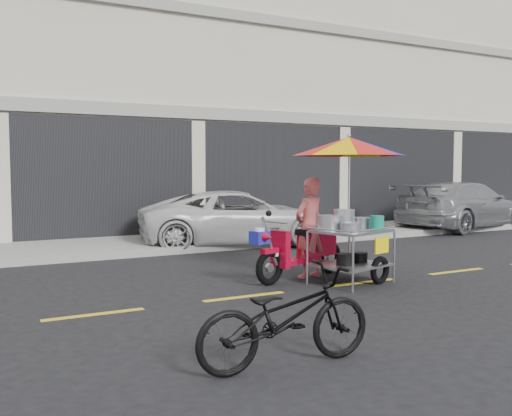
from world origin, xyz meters
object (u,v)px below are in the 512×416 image
food_vendor_rig (334,189)px  near_bicycle (286,317)px  silver_pickup (463,205)px  white_pickup (238,218)px

food_vendor_rig → near_bicycle: bearing=-147.4°
silver_pickup → food_vendor_rig: size_ratio=1.82×
white_pickup → food_vendor_rig: size_ratio=1.72×
white_pickup → food_vendor_rig: bearing=-174.7°
silver_pickup → near_bicycle: size_ratio=2.78×
white_pickup → silver_pickup: (7.15, 0.00, 0.06)m
silver_pickup → near_bicycle: (-10.30, -7.29, -0.24)m
near_bicycle → white_pickup: bearing=-21.2°
near_bicycle → food_vendor_rig: (2.63, 2.93, 0.97)m
white_pickup → food_vendor_rig: food_vendor_rig is taller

